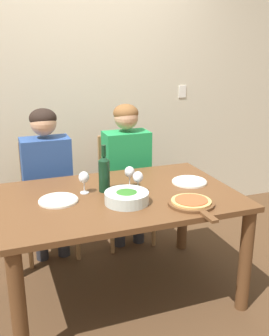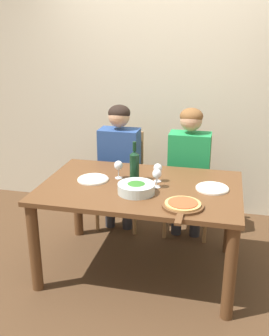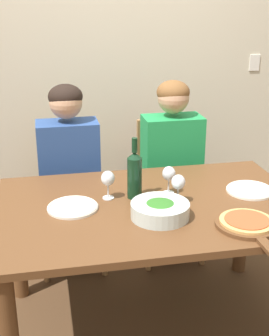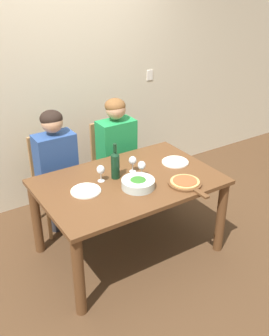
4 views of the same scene
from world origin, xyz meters
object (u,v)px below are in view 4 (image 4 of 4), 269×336
object	(u,v)px
chair_left	(54,177)
dinner_plate_left	(86,191)
person_woman	(56,160)
person_man	(117,145)
chair_right	(113,161)
wine_glass_centre	(133,161)
pizza_on_board	(186,183)
wine_glass_left	(101,170)
wine_bottle	(115,164)
dinner_plate_right	(175,162)
broccoli_bowl	(138,183)
wine_glass_right	(142,166)

from	to	relation	value
chair_left	dinner_plate_left	distance (m)	0.84
person_woman	person_man	distance (m)	0.67
chair_right	dinner_plate_left	size ratio (longest dim) A/B	3.74
wine_glass_centre	pizza_on_board	bearing A→B (deg)	-60.17
chair_right	wine_glass_left	bearing A→B (deg)	-125.80
person_man	wine_glass_left	size ratio (longest dim) A/B	8.20
person_woman	person_man	world-z (taller)	same
person_woman	wine_glass_left	bearing A→B (deg)	-74.97
wine_bottle	dinner_plate_left	xyz separation A→B (m)	(-0.33, -0.07, -0.12)
chair_left	chair_right	size ratio (longest dim) A/B	1.00
dinner_plate_right	wine_glass_centre	size ratio (longest dim) A/B	1.66
broccoli_bowl	wine_glass_left	xyz separation A→B (m)	(-0.21, 0.26, 0.07)
chair_left	wine_glass_left	size ratio (longest dim) A/B	6.22
chair_right	person_woman	xyz separation A→B (m)	(-0.67, -0.11, 0.24)
wine_glass_right	chair_left	bearing A→B (deg)	120.88
chair_right	pizza_on_board	bearing A→B (deg)	-86.99
broccoli_bowl	dinner_plate_right	xyz separation A→B (m)	(0.55, 0.20, -0.03)
dinner_plate_left	dinner_plate_right	bearing A→B (deg)	1.61
dinner_plate_right	dinner_plate_left	bearing A→B (deg)	-178.39
dinner_plate_left	dinner_plate_right	size ratio (longest dim) A/B	1.00
chair_left	chair_right	distance (m)	0.67
person_man	wine_bottle	distance (m)	0.73
wine_bottle	dinner_plate_right	bearing A→B (deg)	-4.46
person_man	broccoli_bowl	xyz separation A→B (m)	(-0.30, -0.86, 0.04)
chair_left	dinner_plate_right	distance (m)	1.23
broccoli_bowl	chair_right	bearing A→B (deg)	72.70
wine_glass_right	dinner_plate_right	bearing A→B (deg)	8.09
wine_bottle	wine_glass_centre	world-z (taller)	wine_bottle
wine_bottle	dinner_plate_right	xyz separation A→B (m)	(0.62, -0.05, -0.12)
wine_glass_left	wine_glass_centre	xyz separation A→B (m)	(0.32, 0.00, 0.00)
chair_right	dinner_plate_right	size ratio (longest dim) A/B	3.74
broccoli_bowl	wine_glass_centre	distance (m)	0.29
dinner_plate_left	wine_glass_right	size ratio (longest dim) A/B	1.66
wine_glass_left	wine_glass_right	bearing A→B (deg)	-19.77
pizza_on_board	wine_glass_centre	size ratio (longest dim) A/B	2.84
person_man	wine_glass_left	bearing A→B (deg)	-130.54
chair_right	wine_bottle	xyz separation A→B (m)	(-0.38, -0.72, 0.37)
wine_glass_right	wine_glass_left	bearing A→B (deg)	160.23
chair_left	wine_glass_centre	world-z (taller)	chair_left
dinner_plate_right	wine_glass_right	size ratio (longest dim) A/B	1.66
wine_glass_right	person_woman	bearing A→B (deg)	124.63
pizza_on_board	chair_left	bearing A→B (deg)	122.61
dinner_plate_left	pizza_on_board	xyz separation A→B (m)	(0.76, -0.35, 0.01)
chair_right	wine_glass_centre	distance (m)	0.81
dinner_plate_left	wine_glass_left	distance (m)	0.23
pizza_on_board	wine_glass_centre	world-z (taller)	wine_glass_centre
chair_left	person_woman	xyz separation A→B (m)	(0.00, -0.11, 0.24)
person_man	dinner_plate_left	distance (m)	0.98
wine_bottle	dinner_plate_left	bearing A→B (deg)	-167.04
broccoli_bowl	wine_glass_right	size ratio (longest dim) A/B	1.85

